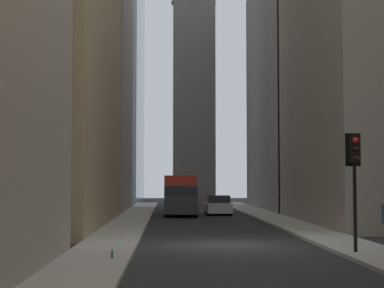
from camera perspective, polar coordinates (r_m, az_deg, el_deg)
name	(u,v)px	position (r m, az deg, el deg)	size (l,w,h in m)	color
ground_plane	(226,244)	(25.34, 3.01, -8.88)	(135.00, 135.00, 0.00)	#262628
sidewalk_right	(110,243)	(25.33, -7.30, -8.69)	(90.00, 2.20, 0.14)	#A8A399
sidewalk_left	(340,242)	(26.11, 13.01, -8.47)	(90.00, 2.20, 0.14)	#A8A399
building_left_far	(317,63)	(57.05, 11.03, 7.06)	(19.14, 10.50, 25.28)	gray
building_right_far	(69,31)	(55.46, -10.86, 9.81)	(12.85, 10.50, 29.93)	gray
church_spire	(194,43)	(66.79, 0.14, 8.91)	(4.61, 4.61, 31.73)	gray
delivery_truck	(180,195)	(45.84, -1.05, -4.54)	(6.46, 2.25, 2.84)	red
sedan_white	(218,206)	(47.37, 2.33, -5.46)	(4.30, 1.78, 1.42)	silver
traffic_light_foreground	(354,164)	(21.96, 14.19, -1.75)	(0.43, 0.52, 3.92)	black
discarded_bottle	(112,254)	(19.89, -7.08, -9.67)	(0.07, 0.07, 0.27)	#236033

